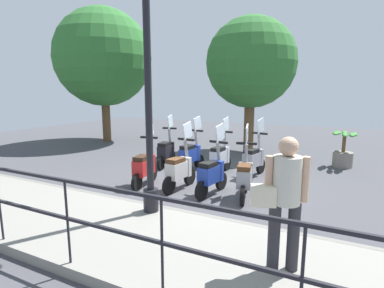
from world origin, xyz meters
The scene contains 16 objects.
ground_plane centered at (0.00, 0.00, 0.00)m, with size 28.00×28.00×0.00m, color #424247.
promenade_walkway centered at (-3.15, 0.00, 0.07)m, with size 2.20×20.00×0.15m.
fence_railing centered at (-4.20, 0.00, 0.90)m, with size 0.04×16.03×1.07m.
lamp_post_near centered at (-2.40, 0.02, 2.19)m, with size 0.26×0.90×4.58m.
pedestrian_with_bag centered at (-3.19, -2.34, 1.08)m, with size 0.46×0.61×1.59m.
tree_large centered at (3.75, 6.54, 3.66)m, with size 4.17×4.17×5.76m.
tree_distant centered at (4.11, 0.11, 3.21)m, with size 3.18×3.18×4.82m.
potted_palm centered at (3.23, -3.02, 0.45)m, with size 1.06×0.66×1.05m.
scooter_near_0 centered at (-0.66, -1.15, 0.48)m, with size 1.22×0.49×1.54m.
scooter_near_1 centered at (-0.76, -0.45, 0.48)m, with size 1.23×0.46×1.54m.
scooter_near_2 centered at (-0.75, 0.35, 0.48)m, with size 1.23×0.44×1.54m.
scooter_near_3 centered at (-0.88, 1.22, 0.48)m, with size 1.23×0.46×1.54m.
scooter_far_0 centered at (1.03, -0.90, 0.48)m, with size 1.22×0.50×1.54m.
scooter_far_1 centered at (0.91, -0.01, 0.48)m, with size 1.23×0.44×1.54m.
scooter_far_2 centered at (0.80, 0.84, 0.48)m, with size 1.23×0.47×1.54m.
scooter_far_3 centered at (0.93, 1.71, 0.48)m, with size 1.23×0.45×1.54m.
Camera 1 is at (-6.57, -2.84, 2.23)m, focal length 28.00 mm.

